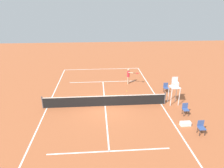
{
  "coord_description": "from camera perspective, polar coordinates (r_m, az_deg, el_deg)",
  "views": [
    {
      "loc": [
        0.55,
        15.17,
        8.21
      ],
      "look_at": [
        -0.82,
        -2.97,
        0.8
      ],
      "focal_mm": 32.1,
      "sensor_mm": 36.0,
      "label": 1
    }
  ],
  "objects": [
    {
      "name": "courtside_chair_far",
      "position": [
        16.76,
        20.18,
        -6.6
      ],
      "size": [
        0.44,
        0.46,
        0.95
      ],
      "color": "#262626",
      "rests_on": "ground"
    },
    {
      "name": "tennis_net",
      "position": [
        17.03,
        -2.0,
        -4.79
      ],
      "size": [
        10.49,
        0.1,
        1.07
      ],
      "color": "#4C4C51",
      "rests_on": "ground"
    },
    {
      "name": "umpire_chair",
      "position": [
        17.8,
        17.45,
        -0.69
      ],
      "size": [
        0.8,
        0.8,
        2.41
      ],
      "color": "silver",
      "rests_on": "ground"
    },
    {
      "name": "player_serving",
      "position": [
        21.58,
        4.8,
        2.58
      ],
      "size": [
        1.2,
        0.88,
        1.69
      ],
      "rotation": [
        0.0,
        0.0,
        1.26
      ],
      "color": "#D8A884",
      "rests_on": "ground"
    },
    {
      "name": "ground_plane",
      "position": [
        17.26,
        -1.98,
        -6.25
      ],
      "size": [
        60.0,
        60.0,
        0.0
      ],
      "primitive_type": "plane",
      "color": "#AD5933"
    },
    {
      "name": "equipment_bag",
      "position": [
        15.57,
        20.17,
        -10.56
      ],
      "size": [
        0.76,
        0.32,
        0.3
      ],
      "primitive_type": "cube",
      "color": "white",
      "rests_on": "ground"
    },
    {
      "name": "courtside_chair_near",
      "position": [
        14.88,
        24.08,
        -11.08
      ],
      "size": [
        0.44,
        0.46,
        0.95
      ],
      "color": "#262626",
      "rests_on": "ground"
    },
    {
      "name": "courtside_chair_mid",
      "position": [
        20.28,
        15.1,
        -0.89
      ],
      "size": [
        0.44,
        0.46,
        0.95
      ],
      "color": "#262626",
      "rests_on": "ground"
    },
    {
      "name": "tennis_ball",
      "position": [
        20.05,
        4.23,
        -1.97
      ],
      "size": [
        0.07,
        0.07,
        0.07
      ],
      "primitive_type": "sphere",
      "color": "#CCE033",
      "rests_on": "ground"
    },
    {
      "name": "court_lines",
      "position": [
        17.26,
        -1.98,
        -6.24
      ],
      "size": [
        9.89,
        20.71,
        0.01
      ],
      "color": "white",
      "rests_on": "ground"
    }
  ]
}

